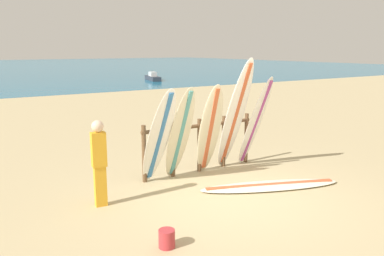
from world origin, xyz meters
The scene contains 11 objects.
ground_plane centered at (0.00, 0.00, 0.00)m, with size 120.00×120.00×0.00m, color tan.
surfboard_rack centered at (0.37, 1.59, 0.71)m, with size 2.77×0.09×1.18m.
surfboard_leaning_far_left centered at (-0.80, 1.24, 0.99)m, with size 0.68×0.97×1.98m.
surfboard_leaning_left centered at (-0.30, 1.28, 0.99)m, with size 0.62×0.84×1.97m.
surfboard_leaning_center_left centered at (0.42, 1.26, 1.00)m, with size 0.59×0.81×1.99m.
surfboard_leaning_center centered at (1.03, 1.19, 1.26)m, with size 0.49×1.04×2.51m.
surfboard_leaning_center_right centered at (1.58, 1.15, 1.05)m, with size 0.63×0.95×2.11m.
surfboard_lying_on_sand centered at (0.97, -0.03, 0.03)m, with size 2.85×1.56×0.08m.
beachgoer_standing centered at (-2.14, 0.88, 0.83)m, with size 0.26×0.20×1.51m.
small_boat_offshore centered at (10.95, 24.79, 0.26)m, with size 1.38×3.11×0.71m.
sand_bucket centered at (-1.88, -1.01, 0.13)m, with size 0.23×0.23×0.25m, color #B73338.
Camera 1 is at (-4.23, -5.36, 2.67)m, focal length 36.60 mm.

